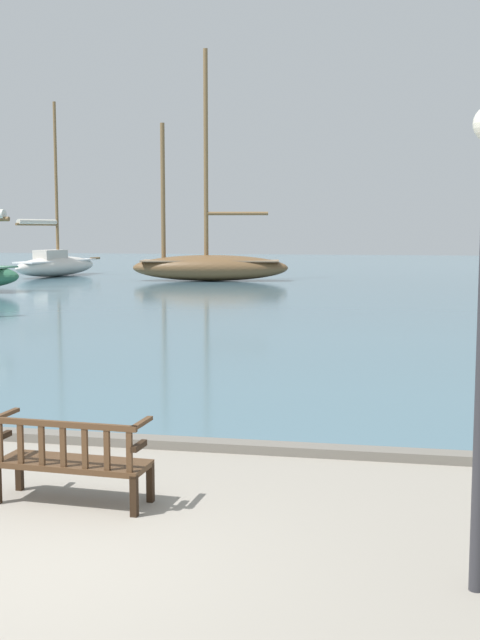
{
  "coord_description": "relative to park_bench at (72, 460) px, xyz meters",
  "views": [
    {
      "loc": [
        3.0,
        -6.06,
        2.84
      ],
      "look_at": [
        -0.13,
        10.0,
        1.0
      ],
      "focal_mm": 45.0,
      "sensor_mm": 36.0,
      "label": 1
    }
  ],
  "objects": [
    {
      "name": "sailboat_mid_port",
      "position": [
        -6.71,
        34.9,
        0.52
      ],
      "size": [
        8.75,
        3.72,
        12.29
      ],
      "color": "brown",
      "rests_on": "harbor_water"
    },
    {
      "name": "park_bench",
      "position": [
        0.0,
        0.0,
        0.0
      ],
      "size": [
        1.63,
        0.62,
        0.92
      ],
      "color": "black",
      "rests_on": "ground"
    },
    {
      "name": "harbor_water",
      "position": [
        0.26,
        42.45,
        -0.43
      ],
      "size": [
        100.0,
        80.0,
        0.08
      ],
      "primitive_type": "cube",
      "color": "slate",
      "rests_on": "ground"
    },
    {
      "name": "quay_edge_kerb",
      "position": [
        0.26,
        2.3,
        -0.41
      ],
      "size": [
        40.0,
        0.3,
        0.12
      ],
      "primitive_type": "cube",
      "color": "slate",
      "rests_on": "ground"
    },
    {
      "name": "ground_plane",
      "position": [
        0.26,
        -1.55,
        -0.47
      ],
      "size": [
        160.0,
        160.0,
        0.0
      ],
      "primitive_type": "plane",
      "color": "gray"
    },
    {
      "name": "sailboat_nearest_starboard",
      "position": [
        -16.77,
        37.4,
        0.4
      ],
      "size": [
        3.25,
        8.51,
        10.27
      ],
      "color": "silver",
      "rests_on": "harbor_water"
    }
  ]
}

